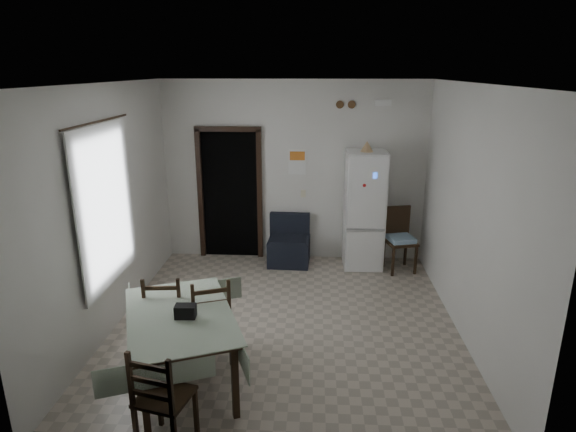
# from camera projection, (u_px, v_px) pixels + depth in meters

# --- Properties ---
(ground) EXTENTS (4.50, 4.50, 0.00)m
(ground) POSITION_uv_depth(u_px,v_px,m) (286.00, 323.00, 6.02)
(ground) COLOR #A59887
(ground) RESTS_ON ground
(ceiling) EXTENTS (4.20, 4.50, 0.02)m
(ceiling) POSITION_uv_depth(u_px,v_px,m) (285.00, 83.00, 5.17)
(ceiling) COLOR white
(ceiling) RESTS_ON ground
(wall_back) EXTENTS (4.20, 0.02, 2.90)m
(wall_back) POSITION_uv_depth(u_px,v_px,m) (294.00, 172.00, 7.74)
(wall_back) COLOR silver
(wall_back) RESTS_ON ground
(wall_front) EXTENTS (4.20, 0.02, 2.90)m
(wall_front) POSITION_uv_depth(u_px,v_px,m) (266.00, 302.00, 3.45)
(wall_front) COLOR silver
(wall_front) RESTS_ON ground
(wall_left) EXTENTS (0.02, 4.50, 2.90)m
(wall_left) POSITION_uv_depth(u_px,v_px,m) (109.00, 209.00, 5.71)
(wall_left) COLOR silver
(wall_left) RESTS_ON ground
(wall_right) EXTENTS (0.02, 4.50, 2.90)m
(wall_right) POSITION_uv_depth(u_px,v_px,m) (469.00, 215.00, 5.48)
(wall_right) COLOR silver
(wall_right) RESTS_ON ground
(doorway) EXTENTS (1.06, 0.52, 2.22)m
(doorway) POSITION_uv_depth(u_px,v_px,m) (232.00, 192.00, 8.11)
(doorway) COLOR black
(doorway) RESTS_ON ground
(window_recess) EXTENTS (0.10, 1.20, 1.60)m
(window_recess) POSITION_uv_depth(u_px,v_px,m) (97.00, 206.00, 5.49)
(window_recess) COLOR silver
(window_recess) RESTS_ON ground
(curtain) EXTENTS (0.02, 1.45, 1.85)m
(curtain) POSITION_uv_depth(u_px,v_px,m) (106.00, 206.00, 5.48)
(curtain) COLOR silver
(curtain) RESTS_ON ground
(curtain_rod) EXTENTS (0.02, 1.60, 0.02)m
(curtain_rod) POSITION_uv_depth(u_px,v_px,m) (97.00, 122.00, 5.20)
(curtain_rod) COLOR black
(curtain_rod) RESTS_ON ground
(calendar) EXTENTS (0.28, 0.02, 0.40)m
(calendar) POSITION_uv_depth(u_px,v_px,m) (297.00, 162.00, 7.68)
(calendar) COLOR white
(calendar) RESTS_ON ground
(calendar_image) EXTENTS (0.24, 0.01, 0.14)m
(calendar_image) POSITION_uv_depth(u_px,v_px,m) (297.00, 156.00, 7.64)
(calendar_image) COLOR orange
(calendar_image) RESTS_ON ground
(light_switch) EXTENTS (0.08, 0.02, 0.12)m
(light_switch) POSITION_uv_depth(u_px,v_px,m) (303.00, 194.00, 7.82)
(light_switch) COLOR beige
(light_switch) RESTS_ON ground
(vent_left) EXTENTS (0.12, 0.03, 0.12)m
(vent_left) POSITION_uv_depth(u_px,v_px,m) (340.00, 105.00, 7.37)
(vent_left) COLOR brown
(vent_left) RESTS_ON ground
(vent_right) EXTENTS (0.12, 0.03, 0.12)m
(vent_right) POSITION_uv_depth(u_px,v_px,m) (352.00, 105.00, 7.36)
(vent_right) COLOR brown
(vent_right) RESTS_ON ground
(emergency_light) EXTENTS (0.25, 0.07, 0.09)m
(emergency_light) POSITION_uv_depth(u_px,v_px,m) (383.00, 103.00, 7.30)
(emergency_light) COLOR white
(emergency_light) RESTS_ON ground
(fridge) EXTENTS (0.62, 0.62, 1.85)m
(fridge) POSITION_uv_depth(u_px,v_px,m) (364.00, 210.00, 7.53)
(fridge) COLOR white
(fridge) RESTS_ON ground
(tan_cone) EXTENTS (0.20, 0.20, 0.16)m
(tan_cone) POSITION_uv_depth(u_px,v_px,m) (367.00, 146.00, 7.20)
(tan_cone) COLOR tan
(tan_cone) RESTS_ON fridge
(navy_seat) EXTENTS (0.68, 0.66, 0.79)m
(navy_seat) POSITION_uv_depth(u_px,v_px,m) (289.00, 241.00, 7.75)
(navy_seat) COLOR black
(navy_seat) RESTS_ON ground
(corner_chair) EXTENTS (0.53, 0.53, 1.00)m
(corner_chair) POSITION_uv_depth(u_px,v_px,m) (401.00, 240.00, 7.45)
(corner_chair) COLOR black
(corner_chair) RESTS_ON ground
(dining_table) EXTENTS (1.46, 1.75, 0.78)m
(dining_table) POSITION_uv_depth(u_px,v_px,m) (182.00, 350.00, 4.76)
(dining_table) COLOR #97A68E
(dining_table) RESTS_ON ground
(black_bag) EXTENTS (0.20, 0.13, 0.13)m
(black_bag) POSITION_uv_depth(u_px,v_px,m) (186.00, 311.00, 4.57)
(black_bag) COLOR black
(black_bag) RESTS_ON dining_table
(dining_chair_far_left) EXTENTS (0.46, 0.46, 0.98)m
(dining_chair_far_left) POSITION_uv_depth(u_px,v_px,m) (167.00, 313.00, 5.25)
(dining_chair_far_left) COLOR black
(dining_chair_far_left) RESTS_ON ground
(dining_chair_far_right) EXTENTS (0.54, 0.54, 0.99)m
(dining_chair_far_right) POSITION_uv_depth(u_px,v_px,m) (210.00, 318.00, 5.15)
(dining_chair_far_right) COLOR black
(dining_chair_far_right) RESTS_ON ground
(dining_chair_near_head) EXTENTS (0.50, 0.50, 0.97)m
(dining_chair_near_head) POSITION_uv_depth(u_px,v_px,m) (164.00, 395.00, 3.95)
(dining_chair_near_head) COLOR black
(dining_chair_near_head) RESTS_ON ground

